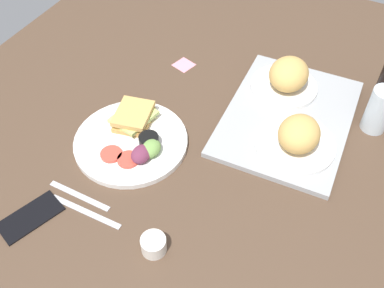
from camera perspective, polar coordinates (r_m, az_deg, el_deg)
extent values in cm
cube|color=#4C3828|center=(118.90, -0.85, -0.62)|extent=(190.00, 150.00, 3.00)
cube|color=#9EA0A3|center=(126.61, 12.18, 3.36)|extent=(46.53, 35.12, 1.60)
cylinder|color=white|center=(133.63, 11.66, 7.22)|extent=(19.30, 19.30, 1.40)
ellipsoid|color=tan|center=(130.26, 12.30, 8.75)|extent=(12.74, 11.00, 8.69)
cylinder|color=white|center=(118.03, 13.00, 0.03)|extent=(20.93, 20.93, 1.40)
ellipsoid|color=tan|center=(114.00, 13.56, 1.28)|extent=(12.03, 10.39, 8.20)
cylinder|color=white|center=(118.60, -7.82, 0.29)|extent=(29.97, 29.97, 1.60)
cube|color=tan|center=(121.93, -7.46, 3.06)|extent=(12.75, 11.26, 1.40)
cube|color=#B2C66B|center=(121.09, -7.51, 3.46)|extent=(12.40, 10.78, 1.00)
cube|color=tan|center=(120.25, -7.57, 3.87)|extent=(12.73, 11.22, 1.40)
cylinder|color=#D14738|center=(114.95, -10.30, -1.28)|extent=(5.60, 5.60, 0.80)
cylinder|color=#D14738|center=(113.10, -8.18, -1.98)|extent=(5.60, 5.60, 0.80)
cylinder|color=black|center=(115.17, -5.55, 0.42)|extent=(5.20, 5.20, 3.00)
cylinder|color=#EFEACC|center=(114.35, -5.59, 0.79)|extent=(4.26, 4.26, 0.60)
ellipsoid|color=#729E4C|center=(112.97, -5.29, -0.57)|extent=(6.00, 4.80, 3.60)
ellipsoid|color=#6B2D47|center=(112.01, -6.52, -1.28)|extent=(6.00, 4.80, 3.60)
cylinder|color=silver|center=(127.59, 22.87, 4.04)|extent=(6.74, 6.74, 13.05)
cylinder|color=silver|center=(98.83, -4.94, -12.72)|extent=(5.60, 5.60, 4.00)
cube|color=#B7B7BC|center=(110.77, -14.22, -6.42)|extent=(1.46, 17.01, 0.50)
cube|color=#B7B7BC|center=(107.81, -13.48, -8.40)|extent=(1.65, 19.02, 0.50)
cube|color=black|center=(110.50, -20.03, -8.72)|extent=(16.00, 11.75, 0.80)
cube|color=pink|center=(142.33, -1.06, 10.11)|extent=(6.95, 6.95, 0.12)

